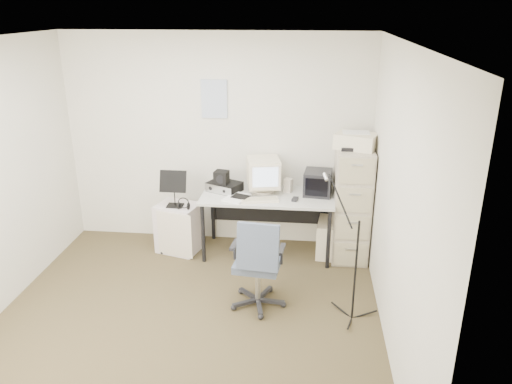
# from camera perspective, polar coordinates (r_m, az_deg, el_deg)

# --- Properties ---
(floor) EXTENTS (3.60, 3.60, 0.01)m
(floor) POSITION_cam_1_polar(r_m,az_deg,el_deg) (4.85, -7.92, -14.41)
(floor) COLOR #423827
(floor) RESTS_ON ground
(ceiling) EXTENTS (3.60, 3.60, 0.01)m
(ceiling) POSITION_cam_1_polar(r_m,az_deg,el_deg) (3.99, -9.75, 16.56)
(ceiling) COLOR white
(ceiling) RESTS_ON ground
(wall_back) EXTENTS (3.60, 0.02, 2.50)m
(wall_back) POSITION_cam_1_polar(r_m,az_deg,el_deg) (5.93, -4.45, 5.81)
(wall_back) COLOR beige
(wall_back) RESTS_ON ground
(wall_front) EXTENTS (3.60, 0.02, 2.50)m
(wall_front) POSITION_cam_1_polar(r_m,az_deg,el_deg) (2.75, -18.29, -14.03)
(wall_front) COLOR beige
(wall_front) RESTS_ON ground
(wall_right) EXTENTS (0.02, 3.60, 2.50)m
(wall_right) POSITION_cam_1_polar(r_m,az_deg,el_deg) (4.19, 15.83, -1.37)
(wall_right) COLOR beige
(wall_right) RESTS_ON ground
(wall_calendar) EXTENTS (0.30, 0.02, 0.44)m
(wall_calendar) POSITION_cam_1_polar(r_m,az_deg,el_deg) (5.81, -4.80, 10.55)
(wall_calendar) COLOR white
(wall_calendar) RESTS_ON wall_back
(filing_cabinet) EXTENTS (0.40, 0.60, 1.30)m
(filing_cabinet) POSITION_cam_1_polar(r_m,az_deg,el_deg) (5.74, 10.84, -1.32)
(filing_cabinet) COLOR beige
(filing_cabinet) RESTS_ON floor
(printer) EXTENTS (0.50, 0.42, 0.16)m
(printer) POSITION_cam_1_polar(r_m,az_deg,el_deg) (5.51, 11.35, 5.73)
(printer) COLOR beige
(printer) RESTS_ON filing_cabinet
(desk) EXTENTS (1.50, 0.70, 0.73)m
(desk) POSITION_cam_1_polar(r_m,az_deg,el_deg) (5.82, 1.31, -3.69)
(desk) COLOR beige
(desk) RESTS_ON floor
(crt_monitor) EXTENTS (0.43, 0.44, 0.40)m
(crt_monitor) POSITION_cam_1_polar(r_m,az_deg,el_deg) (5.71, 0.86, 1.90)
(crt_monitor) COLOR beige
(crt_monitor) RESTS_ON desk
(crt_tv) EXTENTS (0.33, 0.35, 0.28)m
(crt_tv) POSITION_cam_1_polar(r_m,az_deg,el_deg) (5.70, 7.08, 1.07)
(crt_tv) COLOR black
(crt_tv) RESTS_ON desk
(desk_speaker) EXTENTS (0.11, 0.11, 0.16)m
(desk_speaker) POSITION_cam_1_polar(r_m,az_deg,el_deg) (5.76, 3.72, 0.77)
(desk_speaker) COLOR beige
(desk_speaker) RESTS_ON desk
(keyboard) EXTENTS (0.44, 0.25, 0.02)m
(keyboard) POSITION_cam_1_polar(r_m,az_deg,el_deg) (5.50, 0.40, -0.94)
(keyboard) COLOR beige
(keyboard) RESTS_ON desk
(mouse) EXTENTS (0.08, 0.11, 0.03)m
(mouse) POSITION_cam_1_polar(r_m,az_deg,el_deg) (5.53, 4.48, -0.82)
(mouse) COLOR black
(mouse) RESTS_ON desk
(radio_receiver) EXTENTS (0.44, 0.39, 0.10)m
(radio_receiver) POSITION_cam_1_polar(r_m,az_deg,el_deg) (5.80, -3.61, 0.63)
(radio_receiver) COLOR black
(radio_receiver) RESTS_ON desk
(radio_speaker) EXTENTS (0.17, 0.17, 0.15)m
(radio_speaker) POSITION_cam_1_polar(r_m,az_deg,el_deg) (5.71, -3.97, 1.68)
(radio_speaker) COLOR black
(radio_speaker) RESTS_ON radio_receiver
(papers) EXTENTS (0.32, 0.36, 0.02)m
(papers) POSITION_cam_1_polar(r_m,az_deg,el_deg) (5.57, -2.18, -0.65)
(papers) COLOR white
(papers) RESTS_ON desk
(pc_tower) EXTENTS (0.24, 0.46, 0.41)m
(pc_tower) POSITION_cam_1_polar(r_m,az_deg,el_deg) (5.92, 8.03, -5.15)
(pc_tower) COLOR beige
(pc_tower) RESTS_ON floor
(office_chair) EXTENTS (0.60, 0.60, 0.95)m
(office_chair) POSITION_cam_1_polar(r_m,az_deg,el_deg) (4.79, 0.21, -7.95)
(office_chair) COLOR #3E4955
(office_chair) RESTS_ON floor
(side_cart) EXTENTS (0.55, 0.49, 0.58)m
(side_cart) POSITION_cam_1_polar(r_m,az_deg,el_deg) (5.98, -8.82, -4.04)
(side_cart) COLOR silver
(side_cart) RESTS_ON floor
(music_stand) EXTENTS (0.34, 0.25, 0.45)m
(music_stand) POSITION_cam_1_polar(r_m,az_deg,el_deg) (5.75, -9.34, 0.44)
(music_stand) COLOR black
(music_stand) RESTS_ON side_cart
(headphones) EXTENTS (0.17, 0.17, 0.03)m
(headphones) POSITION_cam_1_polar(r_m,az_deg,el_deg) (5.73, -8.28, -1.50)
(headphones) COLOR black
(headphones) RESTS_ON side_cart
(mic_stand) EXTENTS (0.03, 0.03, 1.30)m
(mic_stand) POSITION_cam_1_polar(r_m,az_deg,el_deg) (4.59, 11.43, -7.18)
(mic_stand) COLOR black
(mic_stand) RESTS_ON floor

